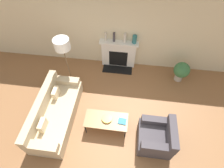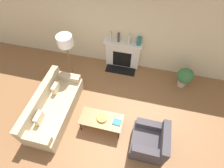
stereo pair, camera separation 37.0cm
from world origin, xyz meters
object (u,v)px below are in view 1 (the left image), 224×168
floor_lamp (63,48)px  mantel_vase_left (106,37)px  coffee_table (106,120)px  bowl (107,119)px  mantel_vase_center_left (114,37)px  fireplace (119,54)px  potted_plant (181,71)px  book (122,121)px  mantel_vase_right (135,39)px  couch (55,113)px  mantel_vase_center_right (125,38)px  armchair_near (157,137)px

floor_lamp → mantel_vase_left: size_ratio=5.91×
mantel_vase_left → coffee_table: bearing=-81.5°
bowl → floor_lamp: bearing=134.2°
mantel_vase_center_left → bowl: bearing=-87.2°
fireplace → mantel_vase_center_left: size_ratio=3.99×
bowl → potted_plant: bearing=43.4°
book → potted_plant: (1.79, 2.09, -0.03)m
mantel_vase_left → mantel_vase_right: (0.95, 0.00, -0.01)m
couch → mantel_vase_right: (2.06, 2.47, 0.89)m
mantel_vase_center_right → potted_plant: size_ratio=0.43×
couch → mantel_vase_center_left: (1.39, 2.47, 0.92)m
mantel_vase_left → armchair_near: bearing=-58.4°
coffee_table → couch: bearing=176.2°
book → mantel_vase_left: size_ratio=0.79×
fireplace → bowl: (-0.04, -2.53, -0.03)m
mantel_vase_center_left → coffee_table: bearing=-87.6°
armchair_near → fireplace: bearing=-155.3°
couch → floor_lamp: 1.87m
armchair_near → bowl: bearing=-102.0°
armchair_near → floor_lamp: bearing=-122.5°
fireplace → book: bearing=-81.8°
mantel_vase_left → mantel_vase_center_right: mantel_vase_center_right is taller
bowl → mantel_vase_center_right: mantel_vase_center_right is taller
mantel_vase_left → mantel_vase_center_left: 0.28m
fireplace → floor_lamp: bearing=-145.3°
mantel_vase_right → armchair_near: bearing=-74.3°
mantel_vase_center_left → mantel_vase_center_right: (0.35, 0.00, -0.01)m
mantel_vase_right → potted_plant: (1.66, -0.47, -0.76)m
coffee_table → bowl: 0.07m
coffee_table → book: book is taller
fireplace → mantel_vase_right: (0.50, 0.02, 0.68)m
potted_plant → mantel_vase_left: bearing=169.8°
floor_lamp → fireplace: bearing=34.7°
couch → fireplace: bearing=-32.5°
mantel_vase_center_left → mantel_vase_center_right: 0.35m
mantel_vase_left → potted_plant: 2.76m
coffee_table → book: size_ratio=4.91×
bowl → mantel_vase_left: (-0.40, 2.54, 0.72)m
bowl → book: bearing=-2.4°
fireplace → armchair_near: bearing=-65.3°
potted_plant → couch: bearing=-151.7°
coffee_table → mantel_vase_left: mantel_vase_left is taller
bowl → floor_lamp: 2.32m
mantel_vase_center_right → fireplace: bearing=-175.2°
mantel_vase_right → potted_plant: mantel_vase_right is taller
couch → coffee_table: size_ratio=1.95×
mantel_vase_center_right → potted_plant: bearing=-13.3°
bowl → mantel_vase_center_left: 2.65m
mantel_vase_left → fireplace: bearing=-1.9°
couch → coffee_table: (1.50, -0.10, 0.11)m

